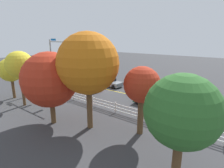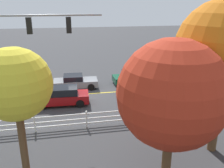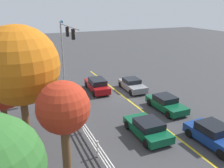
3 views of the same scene
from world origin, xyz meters
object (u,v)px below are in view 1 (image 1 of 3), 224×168
Objects in this scene: car_3 at (153,100)px; car_0 at (144,88)px; tree_0 at (11,70)px; tree_1 at (88,64)px; tree_2 at (20,65)px; tree_3 at (142,86)px; car_2 at (110,82)px; car_1 at (187,96)px; car_4 at (88,86)px; tree_5 at (182,112)px; tree_4 at (50,80)px.

car_0 is at bearing -50.12° from car_3.
tree_1 reaches higher than tree_0.
car_3 is 15.38m from tree_2.
car_2 is at bearing -42.42° from tree_3.
tree_2 reaches higher than tree_0.
car_1 is 0.68× the size of tree_2.
car_3 is 10.36m from car_4.
car_0 is at bearing 175.03° from car_1.
tree_1 is at bearing -178.80° from tree_0.
car_4 is 9.78m from tree_2.
tree_2 is at bearing -124.76° from car_0.
car_3 is at bearing -104.78° from tree_1.
tree_5 is (-8.95, 13.61, 3.45)m from car_0.
car_1 is at bearing -77.31° from tree_5.
car_4 reaches higher than car_0.
car_4 is 0.81× the size of tree_3.
car_1 is 0.52× the size of tree_1.
tree_3 is at bearing 106.16° from car_3.
car_4 is at bearing -27.18° from tree_3.
car_4 is (1.26, 3.70, 0.08)m from car_2.
car_2 is 0.64× the size of tree_4.
tree_5 is (-5.73, 9.67, 3.46)m from car_3.
tree_5 reaches higher than car_3.
tree_2 is (8.62, 12.86, 4.07)m from car_0.
tree_5 reaches higher than car_1.
car_2 is 0.67× the size of tree_2.
car_0 is 0.95× the size of car_4.
tree_5 is at bearing -79.15° from car_1.
tree_2 reaches higher than car_3.
tree_5 is (-16.08, 9.55, 3.37)m from car_4.
tree_4 reaches higher than tree_3.
car_1 is 11.82m from car_2.
car_4 is at bearing -99.62° from tree_2.
car_3 is (-3.23, 3.93, -0.01)m from car_0.
tree_3 is 0.85× the size of tree_4.
car_0 is at bearing -99.34° from tree_4.
car_2 is (11.82, 0.03, -0.04)m from car_1.
tree_4 reaches higher than car_1.
tree_3 reaches higher than car_0.
tree_0 is (15.49, 8.39, 3.03)m from car_3.
car_1 is at bearing -146.65° from tree_0.
car_3 is at bearing -74.36° from tree_3.
car_2 is at bearing -59.27° from tree_1.
tree_0 is (6.40, 11.97, 3.01)m from car_2.
car_0 is at bearing -147.82° from car_4.
car_4 is 10.17m from tree_0.
tree_4 is at bearing -0.88° from tree_5.
car_2 is 20.17m from tree_5.
car_1 is at bearing -139.32° from tree_2.
car_0 is 1.03× the size of car_3.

